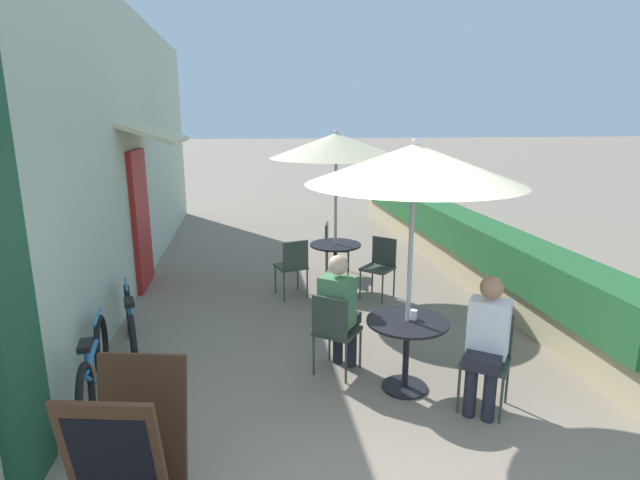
% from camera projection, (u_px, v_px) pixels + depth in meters
% --- Properties ---
extents(cafe_facade_wall, '(0.98, 11.05, 4.20)m').
position_uv_depth(cafe_facade_wall, '(131.00, 149.00, 7.71)').
color(cafe_facade_wall, '#B2C1AD').
rests_on(cafe_facade_wall, ground_plane).
extents(planter_hedge, '(0.60, 10.05, 1.01)m').
position_uv_depth(planter_hedge, '(449.00, 235.00, 8.86)').
color(planter_hedge, tan).
rests_on(planter_hedge, ground_plane).
extents(patio_table_near, '(0.77, 0.77, 0.71)m').
position_uv_depth(patio_table_near, '(407.00, 339.00, 4.74)').
color(patio_table_near, black).
rests_on(patio_table_near, ground_plane).
extents(patio_umbrella_near, '(1.93, 1.93, 2.39)m').
position_uv_depth(patio_umbrella_near, '(415.00, 164.00, 4.34)').
color(patio_umbrella_near, '#B7B7BC').
rests_on(patio_umbrella_near, ground_plane).
extents(cafe_chair_near_left, '(0.56, 0.56, 0.87)m').
position_uv_depth(cafe_chair_near_left, '(334.00, 328.00, 5.00)').
color(cafe_chair_near_left, '#384238').
rests_on(cafe_chair_near_left, ground_plane).
extents(seated_patron_near_left, '(0.49, 0.51, 1.25)m').
position_uv_depth(seated_patron_near_left, '(339.00, 308.00, 5.05)').
color(seated_patron_near_left, '#23232D').
rests_on(seated_patron_near_left, ground_plane).
extents(cafe_chair_near_right, '(0.56, 0.56, 0.87)m').
position_uv_depth(cafe_chair_near_right, '(487.00, 352.00, 4.48)').
color(cafe_chair_near_right, '#384238').
rests_on(cafe_chair_near_right, ground_plane).
extents(seated_patron_near_right, '(0.49, 0.51, 1.25)m').
position_uv_depth(seated_patron_near_right, '(487.00, 339.00, 4.34)').
color(seated_patron_near_right, '#23232D').
rests_on(seated_patron_near_right, ground_plane).
extents(coffee_cup_near, '(0.07, 0.07, 0.09)m').
position_uv_depth(coffee_cup_near, '(414.00, 315.00, 4.71)').
color(coffee_cup_near, white).
rests_on(coffee_cup_near, patio_table_near).
extents(patio_table_mid, '(0.77, 0.77, 0.71)m').
position_uv_depth(patio_table_mid, '(335.00, 256.00, 7.56)').
color(patio_table_mid, black).
rests_on(patio_table_mid, ground_plane).
extents(patio_umbrella_mid, '(1.93, 1.93, 2.39)m').
position_uv_depth(patio_umbrella_mid, '(336.00, 146.00, 7.16)').
color(patio_umbrella_mid, '#B7B7BC').
rests_on(patio_umbrella_mid, ground_plane).
extents(cafe_chair_mid_left, '(0.50, 0.50, 0.87)m').
position_uv_depth(cafe_chair_mid_left, '(293.00, 263.00, 7.19)').
color(cafe_chair_mid_left, '#384238').
rests_on(cafe_chair_mid_left, ground_plane).
extents(cafe_chair_mid_right, '(0.57, 0.57, 0.87)m').
position_uv_depth(cafe_chair_mid_right, '(380.00, 263.00, 7.22)').
color(cafe_chair_mid_right, '#384238').
rests_on(cafe_chair_mid_right, ground_plane).
extents(cafe_chair_mid_back, '(0.48, 0.48, 0.87)m').
position_uv_depth(cafe_chair_mid_back, '(333.00, 244.00, 8.27)').
color(cafe_chair_mid_back, '#384238').
rests_on(cafe_chair_mid_back, ground_plane).
extents(bicycle_leaning, '(0.31, 1.69, 0.74)m').
position_uv_depth(bicycle_leaning, '(94.00, 370.00, 4.50)').
color(bicycle_leaning, black).
rests_on(bicycle_leaning, ground_plane).
extents(bicycle_second, '(0.48, 1.63, 0.71)m').
position_uv_depth(bicycle_second, '(131.00, 324.00, 5.54)').
color(bicycle_second, black).
rests_on(bicycle_second, ground_plane).
extents(menu_board, '(0.71, 0.74, 1.04)m').
position_uv_depth(menu_board, '(131.00, 450.00, 3.16)').
color(menu_board, '#422819').
rests_on(menu_board, ground_plane).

